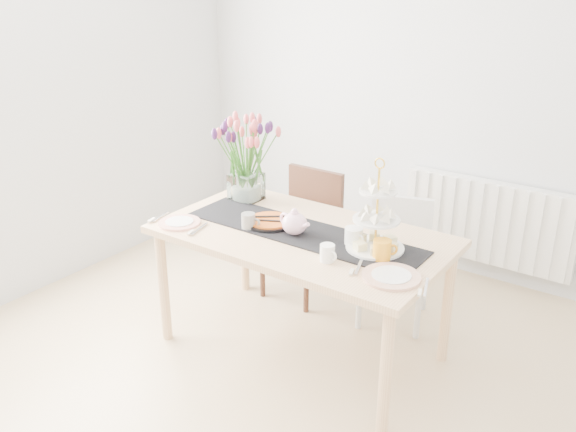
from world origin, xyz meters
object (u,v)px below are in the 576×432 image
Objects in this scene: radiator at (487,222)px; cream_jug at (354,237)px; dining_table at (302,245)px; chair_white at (397,251)px; mug_white at (327,253)px; cake_stand at (376,227)px; mug_grey at (248,221)px; plate_left at (179,223)px; tulip_vase at (245,146)px; mug_orange at (382,250)px; plate_right at (391,276)px; teapot at (294,223)px; tart_tin at (270,222)px; chair_brown at (306,224)px.

cream_jug is (-0.27, -1.45, 0.35)m from radiator.
dining_table is at bearing -111.40° from radiator.
mug_white is (0.03, -0.90, 0.35)m from chair_white.
cake_stand is at bearing 25.12° from cream_jug.
cake_stand is 0.73m from mug_grey.
mug_white reaches higher than plate_left.
radiator is 5.02× the size of plate_left.
tulip_vase is at bearing -168.67° from chair_white.
dining_table is 0.34m from cream_jug.
mug_orange is 0.39× the size of plate_right.
mug_orange reaches higher than mug_grey.
tart_tin is (-0.19, 0.04, -0.05)m from teapot.
radiator is 1.52m from cream_jug.
tulip_vase reaches higher than plate_left.
mug_orange is 0.46× the size of plate_left.
tart_tin is (-0.64, -0.04, -0.11)m from cake_stand.
mug_orange reaches higher than radiator.
tulip_vase reaches higher than chair_white.
cream_jug is 0.52m from tart_tin.
mug_grey reaches higher than dining_table.
cake_stand is at bearing -1.48° from mug_grey.
plate_left is at bearing -105.49° from chair_brown.
plate_left is (-1.22, -1.77, 0.31)m from radiator.
plate_right is at bearing -87.96° from radiator.
radiator is 1.52m from cake_stand.
tart_tin is 1.01× the size of plate_right.
tulip_vase is 1.05m from cake_stand.
tart_tin reaches higher than dining_table.
teapot is at bearing 2.82° from mug_grey.
teapot reaches higher than chair_brown.
radiator is at bearing 92.04° from plate_right.
tulip_vase is at bearing -132.77° from radiator.
teapot is 2.51× the size of mug_white.
tart_tin is at bearing -176.87° from dining_table.
chair_brown reaches higher than cream_jug.
radiator is at bearing 51.80° from chair_white.
chair_brown is at bearing 141.24° from plate_right.
dining_table is 5.68× the size of tart_tin.
dining_table is at bearing 131.49° from mug_orange.
cream_jug is at bearing 146.18° from plate_right.
mug_orange is at bearing -8.96° from mug_grey.
chair_brown reaches higher than chair_white.
plate_left is at bearing -175.57° from plate_right.
chair_white is 1.23× the size of tulip_vase.
plate_right is at bearing -91.34° from mug_orange.
mug_orange is 1.19m from plate_left.
mug_orange is at bearing 13.28° from teapot.
dining_table is 5.73× the size of plate_right.
mug_white is 0.37× the size of plate_left.
tart_tin is at bearing 134.11° from mug_orange.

